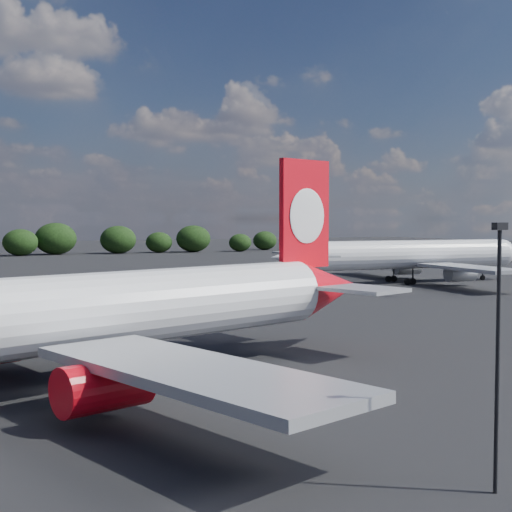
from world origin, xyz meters
name	(u,v)px	position (x,y,z in m)	size (l,w,h in m)	color
qantas_airliner	(116,311)	(6.85, 13.60, 4.62)	(45.67, 43.81, 15.17)	white
china_southern_airliner	(405,256)	(67.53, 62.66, 4.51)	(45.42, 43.22, 14.82)	white
apron_lamp_post	(498,342)	(15.15, -10.70, 5.82)	(0.55, 0.30, 10.35)	black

